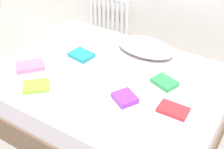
{
  "coord_description": "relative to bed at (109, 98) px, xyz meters",
  "views": [
    {
      "loc": [
        1.14,
        -1.78,
        2.01
      ],
      "look_at": [
        0.0,
        0.05,
        0.48
      ],
      "focal_mm": 47.85,
      "sensor_mm": 36.0,
      "label": 1
    }
  ],
  "objects": [
    {
      "name": "ground_plane",
      "position": [
        0.0,
        0.0,
        -0.25
      ],
      "size": [
        8.0,
        8.0,
        0.0
      ],
      "primitive_type": "plane",
      "color": "#9E998E"
    },
    {
      "name": "bed",
      "position": [
        0.0,
        0.0,
        0.0
      ],
      "size": [
        2.0,
        1.5,
        0.5
      ],
      "color": "brown",
      "rests_on": "ground"
    },
    {
      "name": "radiator",
      "position": [
        -0.78,
        1.2,
        0.16
      ],
      "size": [
        0.58,
        0.04,
        0.56
      ],
      "color": "white",
      "rests_on": "ground"
    },
    {
      "name": "pillow",
      "position": [
        0.1,
        0.5,
        0.32
      ],
      "size": [
        0.57,
        0.33,
        0.13
      ],
      "primitive_type": "ellipsoid",
      "color": "white",
      "rests_on": "bed"
    },
    {
      "name": "textbook_purple",
      "position": [
        0.28,
        -0.21,
        0.27
      ],
      "size": [
        0.23,
        0.22,
        0.04
      ],
      "primitive_type": "cube",
      "rotation": [
        0.0,
        0.0,
        -0.52
      ],
      "color": "purple",
      "rests_on": "bed"
    },
    {
      "name": "textbook_lime",
      "position": [
        -0.42,
        -0.46,
        0.27
      ],
      "size": [
        0.27,
        0.26,
        0.03
      ],
      "primitive_type": "cube",
      "rotation": [
        0.0,
        0.0,
        0.73
      ],
      "color": "#8CC638",
      "rests_on": "bed"
    },
    {
      "name": "textbook_green",
      "position": [
        0.46,
        0.14,
        0.27
      ],
      "size": [
        0.24,
        0.2,
        0.04
      ],
      "primitive_type": "cube",
      "rotation": [
        0.0,
        0.0,
        -0.34
      ],
      "color": "green",
      "rests_on": "bed"
    },
    {
      "name": "textbook_red",
      "position": [
        0.65,
        -0.13,
        0.27
      ],
      "size": [
        0.23,
        0.15,
        0.03
      ],
      "primitive_type": "cube",
      "rotation": [
        0.0,
        0.0,
        0.02
      ],
      "color": "red",
      "rests_on": "bed"
    },
    {
      "name": "textbook_teal",
      "position": [
        -0.39,
        0.12,
        0.27
      ],
      "size": [
        0.23,
        0.2,
        0.04
      ],
      "primitive_type": "cube",
      "rotation": [
        0.0,
        0.0,
        -0.14
      ],
      "color": "teal",
      "rests_on": "bed"
    },
    {
      "name": "textbook_pink",
      "position": [
        -0.66,
        -0.28,
        0.27
      ],
      "size": [
        0.28,
        0.29,
        0.04
      ],
      "primitive_type": "cube",
      "rotation": [
        0.0,
        0.0,
        0.84
      ],
      "color": "pink",
      "rests_on": "bed"
    }
  ]
}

